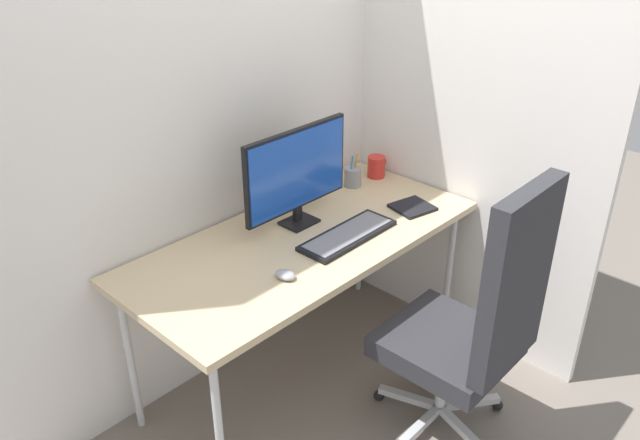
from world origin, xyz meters
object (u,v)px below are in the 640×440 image
monitor (297,172)px  mouse (285,275)px  keyboard (348,235)px  notebook (412,207)px  coffee_mug (376,167)px  pen_holder (353,176)px  office_chair (477,321)px

monitor → mouse: bearing=-140.7°
keyboard → mouse: 0.40m
notebook → coffee_mug: size_ratio=1.39×
notebook → coffee_mug: 0.39m
keyboard → pen_holder: (0.41, 0.33, 0.04)m
pen_holder → notebook: pen_holder is taller
office_chair → keyboard: office_chair is taller
monitor → notebook: monitor is taller
keyboard → mouse: mouse is taller
mouse → pen_holder: pen_holder is taller
monitor → pen_holder: monitor is taller
office_chair → mouse: bearing=129.6°
pen_holder → coffee_mug: pen_holder is taller
keyboard → pen_holder: size_ratio=2.77×
office_chair → notebook: size_ratio=6.91×
keyboard → notebook: size_ratio=2.72×
office_chair → mouse: size_ratio=14.05×
coffee_mug → keyboard: bearing=-151.4°
office_chair → pen_holder: bearing=70.2°
office_chair → monitor: bearing=98.2°
keyboard → mouse: size_ratio=5.53×
mouse → office_chair: bearing=-55.8°
monitor → pen_holder: size_ratio=3.36×
monitor → pen_holder: (0.46, 0.08, -0.20)m
monitor → coffee_mug: (0.63, 0.07, -0.19)m
office_chair → monitor: office_chair is taller
pen_holder → notebook: size_ratio=0.98×
coffee_mug → office_chair: bearing=-118.7°
keyboard → notebook: keyboard is taller
office_chair → coffee_mug: office_chair is taller
monitor → coffee_mug: monitor is taller
keyboard → pen_holder: pen_holder is taller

